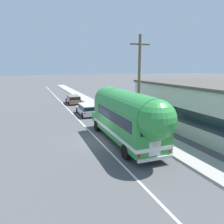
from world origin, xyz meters
The scene contains 7 objects.
ground_plane centered at (0.00, 0.00, 0.00)m, with size 300.00×300.00×0.00m, color #4C4C4F.
lane_markings centered at (1.62, 12.00, 0.00)m, with size 3.63×80.00×0.01m.
sidewalk_slab centered at (4.64, 10.00, 0.07)m, with size 2.28×90.00×0.15m, color #9E9B93.
utility_pole centered at (3.95, 0.78, 4.42)m, with size 1.80×0.24×8.50m.
painted_bus centered at (1.73, -1.66, 2.30)m, with size 2.73×11.11×4.12m.
car_lead centered at (1.57, 9.49, 0.80)m, with size 2.03×4.67×1.37m.
car_second centered at (1.59, 18.31, 0.79)m, with size 2.02×4.30×1.37m.
Camera 1 is at (-4.99, -15.64, 5.86)m, focal length 34.18 mm.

